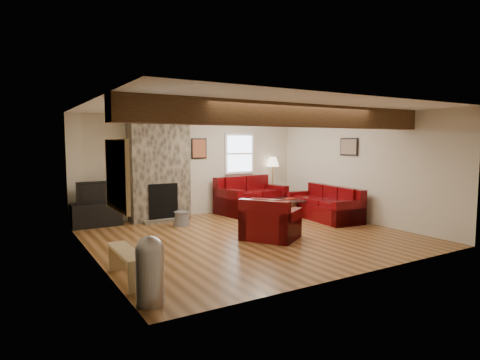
# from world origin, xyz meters

# --- Properties ---
(room) EXTENTS (8.00, 8.00, 8.00)m
(room) POSITION_xyz_m (0.00, 0.00, 1.25)
(room) COLOR brown
(room) RESTS_ON ground
(floor) EXTENTS (6.00, 6.00, 0.00)m
(floor) POSITION_xyz_m (0.00, 0.00, 0.00)
(floor) COLOR brown
(floor) RESTS_ON ground
(oak_beam) EXTENTS (6.00, 0.36, 0.38)m
(oak_beam) POSITION_xyz_m (0.00, -1.25, 2.31)
(oak_beam) COLOR black
(oak_beam) RESTS_ON room
(chimney_breast) EXTENTS (1.40, 0.67, 2.50)m
(chimney_breast) POSITION_xyz_m (-1.00, 2.49, 1.22)
(chimney_breast) COLOR #352F29
(chimney_breast) RESTS_ON floor
(back_window) EXTENTS (0.90, 0.08, 1.10)m
(back_window) POSITION_xyz_m (1.35, 2.71, 1.55)
(back_window) COLOR white
(back_window) RESTS_ON room
(hatch_window) EXTENTS (0.08, 1.00, 0.90)m
(hatch_window) POSITION_xyz_m (-2.96, -1.50, 1.45)
(hatch_window) COLOR tan
(hatch_window) RESTS_ON room
(ceiling_dome) EXTENTS (0.40, 0.40, 0.18)m
(ceiling_dome) POSITION_xyz_m (0.90, 0.90, 2.44)
(ceiling_dome) COLOR white
(ceiling_dome) RESTS_ON room
(artwork_back) EXTENTS (0.42, 0.06, 0.52)m
(artwork_back) POSITION_xyz_m (0.15, 2.71, 1.70)
(artwork_back) COLOR black
(artwork_back) RESTS_ON room
(artwork_right) EXTENTS (0.06, 0.55, 0.42)m
(artwork_right) POSITION_xyz_m (2.96, 0.30, 1.75)
(artwork_right) COLOR black
(artwork_right) RESTS_ON room
(sofa_three) EXTENTS (1.06, 2.12, 0.79)m
(sofa_three) POSITION_xyz_m (2.48, 0.61, 0.39)
(sofa_three) COLOR #400407
(sofa_three) RESTS_ON floor
(loveseat) EXTENTS (1.92, 1.29, 0.95)m
(loveseat) POSITION_xyz_m (1.43, 2.23, 0.47)
(loveseat) COLOR #400407
(loveseat) RESTS_ON floor
(armchair_red) EXTENTS (1.26, 1.29, 0.80)m
(armchair_red) POSITION_xyz_m (0.20, -0.38, 0.40)
(armchair_red) COLOR #400407
(armchair_red) RESTS_ON floor
(coffee_table) EXTENTS (0.90, 0.90, 0.47)m
(coffee_table) POSITION_xyz_m (1.95, 1.23, 0.22)
(coffee_table) COLOR #4B2A18
(coffee_table) RESTS_ON floor
(tv_cabinet) EXTENTS (1.06, 0.42, 0.53)m
(tv_cabinet) POSITION_xyz_m (-2.45, 2.53, 0.26)
(tv_cabinet) COLOR black
(tv_cabinet) RESTS_ON floor
(television) EXTENTS (0.84, 0.11, 0.48)m
(television) POSITION_xyz_m (-2.45, 2.53, 0.77)
(television) COLOR black
(television) RESTS_ON tv_cabinet
(floor_lamp) EXTENTS (0.37, 0.37, 1.44)m
(floor_lamp) POSITION_xyz_m (2.34, 2.55, 1.23)
(floor_lamp) COLOR tan
(floor_lamp) RESTS_ON floor
(pine_bench) EXTENTS (0.26, 1.10, 0.41)m
(pine_bench) POSITION_xyz_m (-2.83, -1.30, 0.21)
(pine_bench) COLOR tan
(pine_bench) RESTS_ON floor
(pedal_bin) EXTENTS (0.38, 0.38, 0.81)m
(pedal_bin) POSITION_xyz_m (-2.82, -2.27, 0.40)
(pedal_bin) COLOR #9E9FA3
(pedal_bin) RESTS_ON floor
(coal_bucket) EXTENTS (0.35, 0.35, 0.33)m
(coal_bucket) POSITION_xyz_m (-0.81, 1.62, 0.17)
(coal_bucket) COLOR gray
(coal_bucket) RESTS_ON floor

